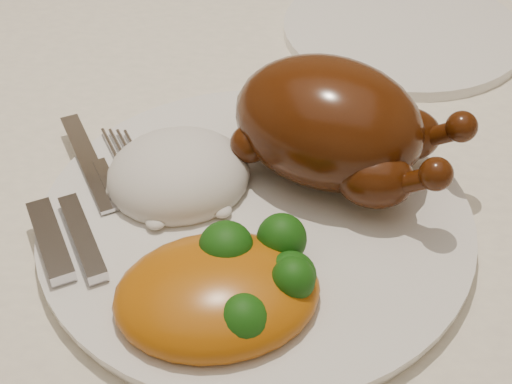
# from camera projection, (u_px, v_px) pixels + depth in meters

# --- Properties ---
(dining_table) EXTENTS (1.60, 0.90, 0.76)m
(dining_table) POSITION_uv_depth(u_px,v_px,m) (201.00, 185.00, 0.70)
(dining_table) COLOR brown
(dining_table) RESTS_ON floor
(tablecloth) EXTENTS (1.73, 1.03, 0.18)m
(tablecloth) POSITION_uv_depth(u_px,v_px,m) (197.00, 125.00, 0.65)
(tablecloth) COLOR beige
(tablecloth) RESTS_ON dining_table
(dinner_plate) EXTENTS (0.40, 0.40, 0.01)m
(dinner_plate) POSITION_uv_depth(u_px,v_px,m) (256.00, 219.00, 0.51)
(dinner_plate) COLOR white
(dinner_plate) RESTS_ON tablecloth
(side_plate) EXTENTS (0.28, 0.28, 0.01)m
(side_plate) POSITION_uv_depth(u_px,v_px,m) (402.00, 30.00, 0.71)
(side_plate) COLOR white
(side_plate) RESTS_ON tablecloth
(roast_chicken) EXTENTS (0.19, 0.15, 0.09)m
(roast_chicken) POSITION_uv_depth(u_px,v_px,m) (333.00, 124.00, 0.51)
(roast_chicken) COLOR #4C2108
(roast_chicken) RESTS_ON dinner_plate
(rice_mound) EXTENTS (0.13, 0.13, 0.06)m
(rice_mound) POSITION_uv_depth(u_px,v_px,m) (179.00, 175.00, 0.52)
(rice_mound) COLOR silver
(rice_mound) RESTS_ON dinner_plate
(mac_and_cheese) EXTENTS (0.15, 0.13, 0.05)m
(mac_and_cheese) POSITION_uv_depth(u_px,v_px,m) (234.00, 289.00, 0.44)
(mac_and_cheese) COLOR #B9610B
(mac_and_cheese) RESTS_ON dinner_plate
(cutlery) EXTENTS (0.09, 0.18, 0.01)m
(cutlery) POSITION_uv_depth(u_px,v_px,m) (78.00, 212.00, 0.50)
(cutlery) COLOR silver
(cutlery) RESTS_ON dinner_plate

